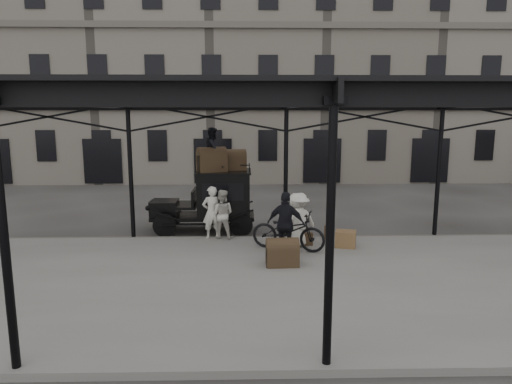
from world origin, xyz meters
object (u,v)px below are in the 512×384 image
at_px(porter_official, 286,224).
at_px(steamer_trunk_platform, 282,254).
at_px(taxi, 215,198).
at_px(steamer_trunk_roof_near, 212,161).
at_px(porter_left, 212,212).
at_px(bicycle, 288,231).

distance_m(porter_official, steamer_trunk_platform, 1.00).
height_order(taxi, porter_official, taxi).
distance_m(taxi, porter_official, 4.07).
xyz_separation_m(taxi, steamer_trunk_roof_near, (-0.08, -0.25, 1.33)).
xyz_separation_m(porter_left, steamer_trunk_platform, (2.07, -2.76, -0.54)).
height_order(porter_left, porter_official, porter_official).
bearing_deg(steamer_trunk_platform, steamer_trunk_roof_near, 116.00).
bearing_deg(taxi, steamer_trunk_roof_near, -108.07).
distance_m(bicycle, steamer_trunk_platform, 1.46).
height_order(porter_official, steamer_trunk_roof_near, steamer_trunk_roof_near).
bearing_deg(taxi, bicycle, -49.90).
relative_size(taxi, steamer_trunk_platform, 4.26).
bearing_deg(steamer_trunk_platform, porter_official, 76.00).
height_order(porter_left, steamer_trunk_roof_near, steamer_trunk_roof_near).
bearing_deg(porter_official, steamer_trunk_roof_near, -37.06).
distance_m(taxi, steamer_trunk_platform, 4.72).
distance_m(porter_left, steamer_trunk_roof_near, 1.93).
bearing_deg(taxi, porter_left, -90.69).
relative_size(porter_left, steamer_trunk_platform, 1.99).
bearing_deg(bicycle, porter_official, -170.14).
bearing_deg(porter_left, bicycle, 130.73).
bearing_deg(taxi, steamer_trunk_platform, -63.86).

